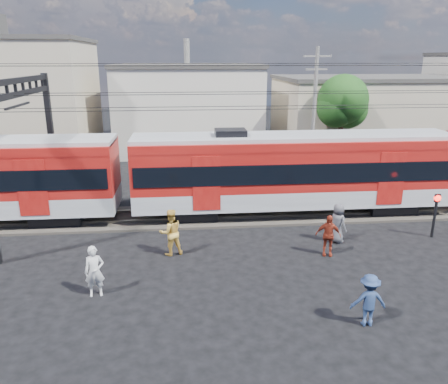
{
  "coord_description": "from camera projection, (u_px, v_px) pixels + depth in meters",
  "views": [
    {
      "loc": [
        -2.53,
        -12.96,
        7.79
      ],
      "look_at": [
        -0.83,
        5.0,
        2.23
      ],
      "focal_mm": 35.0,
      "sensor_mm": 36.0,
      "label": 1
    }
  ],
  "objects": [
    {
      "name": "ground",
      "position": [
        262.0,
        297.0,
        14.85
      ],
      "size": [
        120.0,
        120.0,
        0.0
      ],
      "primitive_type": "plane",
      "color": "black",
      "rests_on": "ground"
    },
    {
      "name": "track_bed",
      "position": [
        234.0,
        215.0,
        22.45
      ],
      "size": [
        70.0,
        3.4,
        0.12
      ],
      "primitive_type": "cube",
      "color": "#2D2823",
      "rests_on": "ground"
    },
    {
      "name": "rail_near",
      "position": [
        236.0,
        218.0,
        21.7
      ],
      "size": [
        70.0,
        0.12,
        0.12
      ],
      "primitive_type": "cube",
      "color": "#59544C",
      "rests_on": "track_bed"
    },
    {
      "name": "rail_far",
      "position": [
        233.0,
        208.0,
        23.13
      ],
      "size": [
        70.0,
        0.12,
        0.12
      ],
      "primitive_type": "cube",
      "color": "#59544C",
      "rests_on": "track_bed"
    },
    {
      "name": "commuter_train",
      "position": [
        297.0,
        169.0,
        22.05
      ],
      "size": [
        50.3,
        3.08,
        4.17
      ],
      "color": "black",
      "rests_on": "ground"
    },
    {
      "name": "catenary",
      "position": [
        50.0,
        118.0,
        20.17
      ],
      "size": [
        70.0,
        9.3,
        7.52
      ],
      "color": "black",
      "rests_on": "ground"
    },
    {
      "name": "building_west",
      "position": [
        0.0,
        99.0,
        34.78
      ],
      "size": [
        14.28,
        10.2,
        9.3
      ],
      "color": "tan",
      "rests_on": "ground"
    },
    {
      "name": "building_midwest",
      "position": [
        188.0,
        106.0,
        39.29
      ],
      "size": [
        12.24,
        12.24,
        7.3
      ],
      "color": "beige",
      "rests_on": "ground"
    },
    {
      "name": "building_mideast",
      "position": [
        373.0,
        113.0,
        38.02
      ],
      "size": [
        16.32,
        10.2,
        6.3
      ],
      "color": "tan",
      "rests_on": "ground"
    },
    {
      "name": "utility_pole_mid",
      "position": [
        314.0,
        110.0,
        28.33
      ],
      "size": [
        1.8,
        0.24,
        8.5
      ],
      "color": "slate",
      "rests_on": "ground"
    },
    {
      "name": "tree_near",
      "position": [
        345.0,
        103.0,
        31.53
      ],
      "size": [
        3.82,
        3.64,
        6.72
      ],
      "color": "#382619",
      "rests_on": "ground"
    },
    {
      "name": "pedestrian_a",
      "position": [
        95.0,
        271.0,
        14.72
      ],
      "size": [
        0.71,
        0.53,
        1.79
      ],
      "primitive_type": "imported",
      "rotation": [
        0.0,
        0.0,
        0.16
      ],
      "color": "silver",
      "rests_on": "ground"
    },
    {
      "name": "pedestrian_b",
      "position": [
        171.0,
        232.0,
        17.8
      ],
      "size": [
        1.13,
        0.99,
        1.96
      ],
      "primitive_type": "imported",
      "rotation": [
        0.0,
        0.0,
        3.43
      ],
      "color": "gold",
      "rests_on": "ground"
    },
    {
      "name": "pedestrian_c",
      "position": [
        369.0,
        300.0,
        13.08
      ],
      "size": [
        1.11,
        0.68,
        1.67
      ],
      "primitive_type": "imported",
      "rotation": [
        0.0,
        0.0,
        3.09
      ],
      "color": "navy",
      "rests_on": "ground"
    },
    {
      "name": "pedestrian_d",
      "position": [
        328.0,
        235.0,
        17.77
      ],
      "size": [
        1.09,
        0.64,
        1.74
      ],
      "primitive_type": "imported",
      "rotation": [
        0.0,
        0.0,
        -0.22
      ],
      "color": "maroon",
      "rests_on": "ground"
    },
    {
      "name": "pedestrian_e",
      "position": [
        338.0,
        223.0,
        19.04
      ],
      "size": [
        0.92,
        1.03,
        1.77
      ],
      "primitive_type": "imported",
      "rotation": [
        0.0,
        0.0,
        2.1
      ],
      "color": "#4D4D52",
      "rests_on": "ground"
    },
    {
      "name": "crossing_signal",
      "position": [
        436.0,
        207.0,
        19.41
      ],
      "size": [
        0.3,
        0.3,
        2.04
      ],
      "color": "black",
      "rests_on": "ground"
    }
  ]
}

